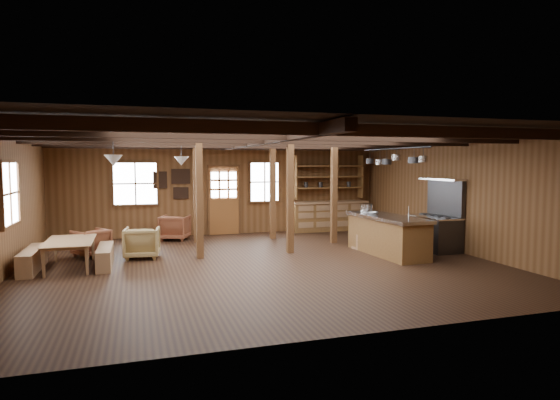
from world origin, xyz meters
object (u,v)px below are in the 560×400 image
at_px(kitchen_island, 387,235).
at_px(armchair_b, 175,227).
at_px(commercial_range, 436,226).
at_px(armchair_a, 91,243).
at_px(armchair_c, 142,243).
at_px(dining_table, 72,254).

distance_m(kitchen_island, armchair_b, 5.99).
bearing_deg(commercial_range, kitchen_island, -173.43).
distance_m(commercial_range, armchair_a, 8.45).
xyz_separation_m(armchair_a, armchair_c, (1.15, -0.56, 0.03)).
relative_size(kitchen_island, armchair_b, 3.26).
relative_size(commercial_range, armchair_a, 2.54).
xyz_separation_m(commercial_range, armchair_b, (-6.20, 3.52, -0.24)).
distance_m(kitchen_island, armchair_a, 7.04).
xyz_separation_m(kitchen_island, armchair_c, (-5.65, 1.29, -0.12)).
bearing_deg(armchair_c, commercial_range, 178.09).
bearing_deg(armchair_c, kitchen_island, 174.13).
height_order(commercial_range, armchair_b, commercial_range).
distance_m(kitchen_island, dining_table, 7.10).
height_order(kitchen_island, armchair_b, kitchen_island).
xyz_separation_m(dining_table, armchair_b, (2.35, 3.07, 0.06)).
height_order(dining_table, armchair_c, armchair_c).
distance_m(dining_table, armchair_c, 1.57).
height_order(kitchen_island, dining_table, kitchen_island).
bearing_deg(dining_table, armchair_c, -65.29).
bearing_deg(kitchen_island, armchair_c, 164.07).
height_order(armchair_b, armchair_c, armchair_c).
bearing_deg(armchair_a, armchair_b, -172.83).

